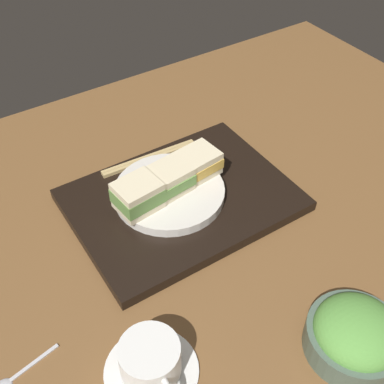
{
  "coord_description": "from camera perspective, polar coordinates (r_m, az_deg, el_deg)",
  "views": [
    {
      "loc": [
        30.74,
        45.6,
        61.53
      ],
      "look_at": [
        -1.25,
        -3.93,
        5.0
      ],
      "focal_mm": 45.8,
      "sensor_mm": 36.0,
      "label": 1
    }
  ],
  "objects": [
    {
      "name": "teaspoon",
      "position": [
        0.72,
        -20.33,
        -19.74
      ],
      "size": [
        9.82,
        3.15,
        0.8
      ],
      "color": "silver",
      "rests_on": "ground_plane"
    },
    {
      "name": "coffee_cup",
      "position": [
        0.66,
        -4.83,
        -19.15
      ],
      "size": [
        12.53,
        12.7,
        5.99
      ],
      "color": "white",
      "rests_on": "ground_plane"
    },
    {
      "name": "chopsticks_pair",
      "position": [
        0.93,
        -4.96,
        3.96
      ],
      "size": [
        19.17,
        2.5,
        0.7
      ],
      "color": "tan",
      "rests_on": "serving_tray"
    },
    {
      "name": "sandwich_plate",
      "position": [
        0.85,
        -2.66,
        -0.03
      ],
      "size": [
        19.23,
        19.23,
        1.69
      ],
      "primitive_type": "cylinder",
      "color": "silver",
      "rests_on": "serving_tray"
    },
    {
      "name": "serving_tray",
      "position": [
        0.86,
        -1.21,
        -0.93
      ],
      "size": [
        37.59,
        27.89,
        1.97
      ],
      "primitive_type": "cube",
      "color": "black",
      "rests_on": "ground_plane"
    },
    {
      "name": "sandwich_far",
      "position": [
        0.8,
        -6.32,
        -0.39
      ],
      "size": [
        7.83,
        6.74,
        5.05
      ],
      "color": "beige",
      "rests_on": "sandwich_plate"
    },
    {
      "name": "salad_bowl",
      "position": [
        0.71,
        18.52,
        -15.5
      ],
      "size": [
        13.16,
        13.16,
        7.22
      ],
      "color": "#4C6051",
      "rests_on": "ground_plane"
    },
    {
      "name": "sandwich_middle",
      "position": [
        0.83,
        -2.73,
        1.53
      ],
      "size": [
        7.74,
        6.99,
        4.54
      ],
      "color": "beige",
      "rests_on": "sandwich_plate"
    },
    {
      "name": "sandwich_near",
      "position": [
        0.86,
        0.62,
        3.4
      ],
      "size": [
        7.83,
        6.85,
        4.4
      ],
      "color": "beige",
      "rests_on": "sandwich_plate"
    },
    {
      "name": "ground_plane",
      "position": [
        0.84,
        0.75,
        -5.11
      ],
      "size": [
        140.0,
        100.0,
        3.0
      ],
      "primitive_type": "cube",
      "color": "brown"
    }
  ]
}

